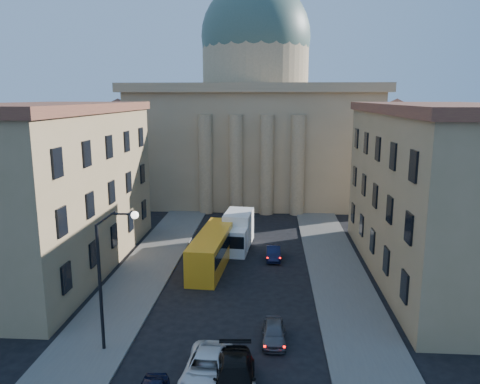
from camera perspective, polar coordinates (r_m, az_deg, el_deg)
The scene contains 12 objects.
sidewalk_left at distance 40.16m, azimuth -12.69°, elevation -10.95°, with size 5.00×60.00×0.15m, color #585650.
sidewalk_right at distance 39.06m, azimuth 12.53°, elevation -11.61°, with size 5.00×60.00×0.15m, color #585650.
church at distance 73.09m, azimuth 1.84°, elevation 8.90°, with size 68.02×28.76×36.60m.
building_left at distance 44.76m, azimuth -22.15°, elevation 0.62°, with size 11.60×26.60×14.70m.
building_right at distance 42.78m, azimuth 23.49°, elevation 0.04°, with size 11.60×26.60×14.70m.
street_lamp at distance 28.98m, azimuth -15.81°, elevation -9.02°, with size 2.62×0.44×8.83m.
car_left_mid at distance 27.26m, azimuth -4.10°, elevation -20.67°, with size 2.43×5.26×1.46m, color white.
car_right_mid at distance 26.37m, azimuth -0.66°, elevation -21.72°, with size 2.20×5.42×1.57m, color black.
car_right_far at distance 30.94m, azimuth 4.14°, elevation -16.70°, with size 1.47×3.66×1.25m, color #505055.
car_right_distant at distance 45.13m, azimuth 4.10°, elevation -7.40°, with size 1.32×3.78×1.25m, color black.
city_bus at distance 43.05m, azimuth -3.39°, elevation -6.86°, with size 3.34×11.20×3.11m.
box_truck at distance 47.80m, azimuth -0.35°, elevation -4.91°, with size 3.14×6.77×3.61m.
Camera 1 is at (2.56, -17.50, 15.25)m, focal length 35.00 mm.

